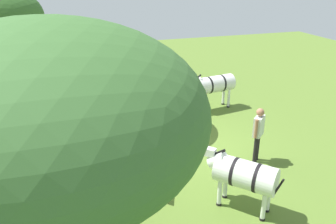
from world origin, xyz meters
The scene contains 13 objects.
ground_plane centered at (0.00, 0.00, 0.00)m, with size 36.00×36.00×0.00m, color #56732B.
shade_umbrella centered at (1.97, 1.67, 2.93)m, with size 3.52×3.52×3.40m.
patio_dining_table centered at (1.97, 1.67, 0.66)m, with size 1.50×1.11×0.74m.
patio_chair_west_end centered at (2.54, 0.56, 0.52)m, with size 0.58×0.57×0.90m.
patio_chair_near_hut centered at (2.45, 2.82, 0.52)m, with size 0.57×0.56×0.90m.
patio_chair_near_lawn centered at (0.74, 1.49, 0.52)m, with size 0.48×0.50×0.90m.
guest_beside_umbrella centered at (0.62, 0.39, 1.03)m, with size 0.42×0.53×1.71m.
guest_behind_table centered at (0.16, 1.38, 0.96)m, with size 0.48×0.42×1.60m.
standing_watcher centered at (-1.55, -1.50, 1.04)m, with size 0.47×0.49×1.72m.
striped_lounge_chair centered at (-2.20, 1.81, 0.26)m, with size 0.93×0.94×0.64m.
zebra_nearest_camera centered at (-3.43, 0.05, 0.95)m, with size 1.74×1.59×1.48m.
zebra_by_umbrella centered at (2.78, -2.05, 1.05)m, with size 0.94×2.34×1.58m.
acacia_tree_right_background centered at (-6.42, 4.08, 4.17)m, with size 3.00×3.00×5.10m.
Camera 1 is at (-9.58, 3.95, 5.47)m, focal length 37.25 mm.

